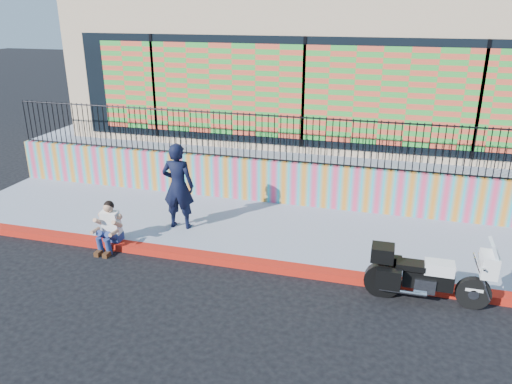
% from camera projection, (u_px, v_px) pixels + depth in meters
% --- Properties ---
extents(ground, '(90.00, 90.00, 0.00)m').
position_uv_depth(ground, '(261.00, 268.00, 10.03)').
color(ground, black).
rests_on(ground, ground).
extents(red_curb, '(16.00, 0.30, 0.15)m').
position_uv_depth(red_curb, '(261.00, 265.00, 10.00)').
color(red_curb, '#AA280C').
rests_on(red_curb, ground).
extents(sidewalk, '(16.00, 3.00, 0.15)m').
position_uv_depth(sidewalk, '(279.00, 231.00, 11.49)').
color(sidewalk, gray).
rests_on(sidewalk, ground).
extents(mural_wall, '(16.00, 0.20, 1.10)m').
position_uv_depth(mural_wall, '(294.00, 183.00, 12.71)').
color(mural_wall, '#E53C67').
rests_on(mural_wall, sidewalk).
extents(metal_fence, '(15.80, 0.04, 1.20)m').
position_uv_depth(metal_fence, '(296.00, 140.00, 12.31)').
color(metal_fence, black).
rests_on(metal_fence, mural_wall).
extents(elevated_platform, '(16.00, 10.00, 1.25)m').
position_uv_depth(elevated_platform, '(324.00, 138.00, 17.33)').
color(elevated_platform, gray).
rests_on(elevated_platform, ground).
extents(storefront_building, '(14.00, 8.06, 4.00)m').
position_uv_depth(storefront_building, '(327.00, 61.00, 16.21)').
color(storefront_building, '#CBB487').
rests_on(storefront_building, elevated_platform).
extents(police_motorcycle, '(2.12, 0.70, 1.32)m').
position_uv_depth(police_motorcycle, '(426.00, 274.00, 8.73)').
color(police_motorcycle, black).
rests_on(police_motorcycle, ground).
extents(police_officer, '(0.76, 0.53, 1.99)m').
position_uv_depth(police_officer, '(178.00, 186.00, 11.21)').
color(police_officer, black).
rests_on(police_officer, sidewalk).
extents(seated_man, '(0.54, 0.71, 1.06)m').
position_uv_depth(seated_man, '(108.00, 231.00, 10.61)').
color(seated_man, navy).
rests_on(seated_man, ground).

